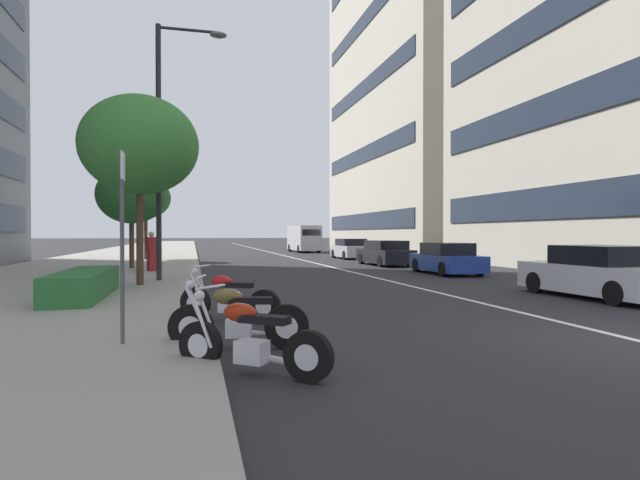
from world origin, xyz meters
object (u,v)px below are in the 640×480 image
motorcycle_second_in_row (250,342)px  street_tree_near_plaza_corner (131,195)px  motorcycle_under_tarp (228,300)px  car_far_down_avenue (385,253)px  street_lamp_with_banners (168,131)px  delivery_van_ahead (304,238)px  car_lead_in_lane (447,259)px  parking_sign_by_curb (122,228)px  car_following_behind (598,273)px  pedestrian_on_plaza (151,251)px  street_tree_far_plaza (140,145)px  street_tree_by_lamp_post (146,198)px  car_mid_block_traffic (350,249)px  motorcycle_far_end_row (238,321)px

motorcycle_second_in_row → street_tree_near_plaza_corner: street_tree_near_plaza_corner is taller
motorcycle_under_tarp → street_tree_near_plaza_corner: (14.83, 3.44, 3.14)m
car_far_down_avenue → street_lamp_with_banners: 14.58m
car_far_down_avenue → street_lamp_with_banners: size_ratio=0.52×
car_far_down_avenue → delivery_van_ahead: (20.88, 0.10, 0.67)m
car_lead_in_lane → street_lamp_with_banners: bearing=100.8°
street_lamp_with_banners → motorcycle_second_in_row: bearing=-173.0°
motorcycle_second_in_row → parking_sign_by_curb: bearing=-5.0°
car_following_behind → car_far_down_avenue: bearing=0.1°
car_following_behind → pedestrian_on_plaza: pedestrian_on_plaza is taller
delivery_van_ahead → street_tree_near_plaza_corner: bearing=148.1°
car_far_down_avenue → street_tree_far_plaza: bearing=128.1°
motorcycle_under_tarp → street_lamp_with_banners: (8.09, 1.49, 4.88)m
street_tree_by_lamp_post → street_tree_near_plaza_corner: bearing=-179.4°
motorcycle_second_in_row → street_tree_near_plaza_corner: size_ratio=0.37×
car_mid_block_traffic → delivery_van_ahead: bearing=1.7°
motorcycle_far_end_row → car_mid_block_traffic: car_mid_block_traffic is taller
street_lamp_with_banners → street_tree_near_plaza_corner: 7.23m
motorcycle_far_end_row → street_tree_far_plaza: (9.12, 2.26, 4.08)m
street_tree_by_lamp_post → pedestrian_on_plaza: size_ratio=3.03×
street_tree_near_plaza_corner → pedestrian_on_plaza: bearing=-154.7°
motorcycle_far_end_row → parking_sign_by_curb: (0.08, 1.65, 1.41)m
street_tree_by_lamp_post → car_mid_block_traffic: bearing=-87.2°
car_following_behind → pedestrian_on_plaza: 16.85m
parking_sign_by_curb → motorcycle_second_in_row: bearing=-133.1°
motorcycle_second_in_row → motorcycle_far_end_row: size_ratio=0.84×
car_lead_in_lane → street_lamp_with_banners: 12.61m
car_mid_block_traffic → parking_sign_by_curb: size_ratio=1.47×
car_mid_block_traffic → street_tree_near_plaza_corner: bearing=123.7°
car_following_behind → motorcycle_far_end_row: bearing=109.6°
car_following_behind → parking_sign_by_curb: bearing=106.5°
car_mid_block_traffic → street_tree_far_plaza: street_tree_far_plaza is taller
car_following_behind → delivery_van_ahead: delivery_van_ahead is taller
car_mid_block_traffic → delivery_van_ahead: delivery_van_ahead is taller
parking_sign_by_curb → street_tree_near_plaza_corner: size_ratio=0.60×
street_tree_far_plaza → car_following_behind: bearing=-112.9°
motorcycle_far_end_row → pedestrian_on_plaza: 15.43m
motorcycle_under_tarp → car_following_behind: 10.15m
car_following_behind → street_tree_far_plaza: size_ratio=0.75×
pedestrian_on_plaza → car_mid_block_traffic: bearing=-83.7°
motorcycle_under_tarp → pedestrian_on_plaza: bearing=-47.0°
car_far_down_avenue → car_mid_block_traffic: size_ratio=1.10×
motorcycle_far_end_row → delivery_van_ahead: size_ratio=0.36×
delivery_van_ahead → parking_sign_by_curb: size_ratio=2.05×
motorcycle_under_tarp → parking_sign_by_curb: size_ratio=0.68×
car_lead_in_lane → street_tree_by_lamp_post: 19.34m
car_following_behind → street_lamp_with_banners: 14.18m
street_tree_near_plaza_corner → pedestrian_on_plaza: street_tree_near_plaza_corner is taller
street_tree_far_plaza → street_lamp_with_banners: bearing=-27.0°
motorcycle_under_tarp → car_far_down_avenue: car_far_down_avenue is taller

